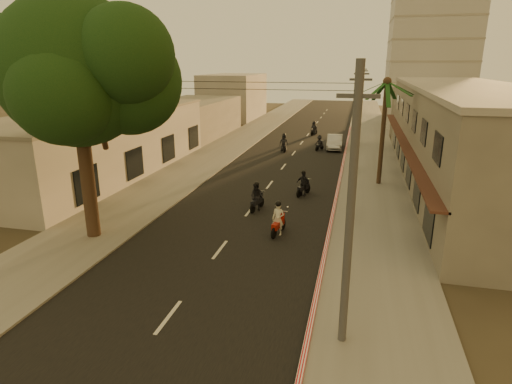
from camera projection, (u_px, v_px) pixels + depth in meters
ground at (206, 268)px, 19.27m from camera, size 160.00×160.00×0.00m
road at (283, 167)px, 37.87m from camera, size 10.00×140.00×0.02m
sidewalk_right at (371, 171)px, 36.17m from camera, size 5.00×140.00×0.12m
sidewalk_left at (204, 162)px, 39.54m from camera, size 5.00×140.00×0.12m
curb_stripe at (339, 184)px, 32.05m from camera, size 0.20×60.00×0.20m
shophouse_row at (464, 136)px, 31.82m from camera, size 8.80×34.20×7.30m
left_building at (101, 143)px, 34.67m from camera, size 8.20×24.20×5.20m
distant_tower at (433, 26)px, 63.68m from camera, size 12.10×12.10×28.00m
broadleaf_tree at (84, 71)px, 20.28m from camera, size 9.60×8.70×12.10m
palm_tree at (387, 88)px, 30.28m from camera, size 5.00×5.00×8.20m
utility_poles at (360, 92)px, 34.58m from camera, size 1.20×48.26×9.00m
filler_right at (420, 108)px, 57.11m from camera, size 8.00×14.00×6.00m
filler_left_near at (193, 118)px, 53.39m from camera, size 8.00×14.00×4.40m
filler_left_far at (233, 97)px, 69.75m from camera, size 8.00×14.00×7.00m
scooter_red at (278, 220)px, 22.79m from camera, size 0.88×1.93×1.91m
scooter_mid_a at (257, 197)px, 26.54m from camera, size 1.12×1.88×1.87m
scooter_mid_b at (303, 184)px, 29.52m from camera, size 1.29×1.77×1.82m
scooter_far_a at (284, 143)px, 44.02m from camera, size 1.17×1.92×1.93m
scooter_far_b at (319, 143)px, 44.64m from camera, size 1.43×1.60×1.66m
parked_car at (335, 142)px, 45.46m from camera, size 1.94×4.65×1.49m
scooter_far_c at (314, 129)px, 54.10m from camera, size 1.15×1.75×1.78m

